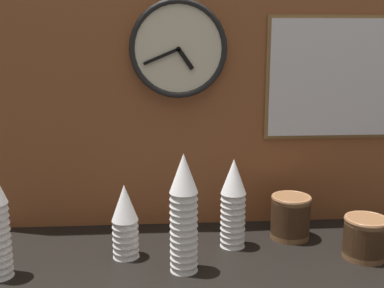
{
  "coord_description": "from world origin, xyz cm",
  "views": [
    {
      "loc": [
        -14.42,
        -138.99,
        66.73
      ],
      "look_at": [
        -4.62,
        4.0,
        34.27
      ],
      "focal_mm": 45.0,
      "sensor_mm": 36.0,
      "label": 1
    }
  ],
  "objects_px": {
    "bowl_stack_right": "(290,216)",
    "cup_stack_center_right": "(233,203)",
    "wall_clock": "(178,49)",
    "cup_stack_center": "(184,213)",
    "bowl_stack_far_right": "(365,237)",
    "cup_stack_center_left": "(125,221)",
    "menu_board": "(332,78)"
  },
  "relations": [
    {
      "from": "wall_clock",
      "to": "cup_stack_center_left",
      "type": "bearing_deg",
      "value": -125.87
    },
    {
      "from": "bowl_stack_far_right",
      "to": "wall_clock",
      "type": "xyz_separation_m",
      "value": [
        -0.56,
        0.3,
        0.56
      ]
    },
    {
      "from": "menu_board",
      "to": "cup_stack_center_right",
      "type": "bearing_deg",
      "value": -152.14
    },
    {
      "from": "cup_stack_center_left",
      "to": "wall_clock",
      "type": "xyz_separation_m",
      "value": [
        0.17,
        0.24,
        0.51
      ]
    },
    {
      "from": "cup_stack_center_right",
      "to": "cup_stack_center",
      "type": "distance_m",
      "value": 0.23
    },
    {
      "from": "cup_stack_center_left",
      "to": "bowl_stack_right",
      "type": "distance_m",
      "value": 0.56
    },
    {
      "from": "cup_stack_center_right",
      "to": "menu_board",
      "type": "height_order",
      "value": "menu_board"
    },
    {
      "from": "cup_stack_center",
      "to": "menu_board",
      "type": "xyz_separation_m",
      "value": [
        0.53,
        0.35,
        0.35
      ]
    },
    {
      "from": "bowl_stack_far_right",
      "to": "cup_stack_center_right",
      "type": "bearing_deg",
      "value": 164.36
    },
    {
      "from": "cup_stack_center_right",
      "to": "cup_stack_center_left",
      "type": "relative_size",
      "value": 1.26
    },
    {
      "from": "cup_stack_center",
      "to": "bowl_stack_right",
      "type": "distance_m",
      "value": 0.44
    },
    {
      "from": "cup_stack_center",
      "to": "cup_stack_center_left",
      "type": "bearing_deg",
      "value": 150.04
    },
    {
      "from": "cup_stack_center_right",
      "to": "bowl_stack_far_right",
      "type": "bearing_deg",
      "value": -15.64
    },
    {
      "from": "cup_stack_center",
      "to": "wall_clock",
      "type": "distance_m",
      "value": 0.56
    },
    {
      "from": "cup_stack_center",
      "to": "bowl_stack_far_right",
      "type": "relative_size",
      "value": 2.63
    },
    {
      "from": "bowl_stack_far_right",
      "to": "bowl_stack_right",
      "type": "distance_m",
      "value": 0.25
    },
    {
      "from": "cup_stack_center",
      "to": "menu_board",
      "type": "distance_m",
      "value": 0.73
    },
    {
      "from": "bowl_stack_right",
      "to": "wall_clock",
      "type": "bearing_deg",
      "value": 160.14
    },
    {
      "from": "bowl_stack_far_right",
      "to": "bowl_stack_right",
      "type": "relative_size",
      "value": 0.91
    },
    {
      "from": "cup_stack_center_right",
      "to": "bowl_stack_right",
      "type": "bearing_deg",
      "value": 14.66
    },
    {
      "from": "bowl_stack_far_right",
      "to": "menu_board",
      "type": "height_order",
      "value": "menu_board"
    },
    {
      "from": "bowl_stack_far_right",
      "to": "bowl_stack_right",
      "type": "bearing_deg",
      "value": 139.13
    },
    {
      "from": "menu_board",
      "to": "bowl_stack_far_right",
      "type": "bearing_deg",
      "value": -85.73
    },
    {
      "from": "cup_stack_center_right",
      "to": "wall_clock",
      "type": "relative_size",
      "value": 0.89
    },
    {
      "from": "bowl_stack_right",
      "to": "menu_board",
      "type": "bearing_deg",
      "value": 40.58
    },
    {
      "from": "cup_stack_center_right",
      "to": "menu_board",
      "type": "xyz_separation_m",
      "value": [
        0.37,
        0.19,
        0.38
      ]
    },
    {
      "from": "menu_board",
      "to": "bowl_stack_right",
      "type": "bearing_deg",
      "value": -139.42
    },
    {
      "from": "cup_stack_center_left",
      "to": "wall_clock",
      "type": "height_order",
      "value": "wall_clock"
    },
    {
      "from": "bowl_stack_right",
      "to": "cup_stack_center_right",
      "type": "bearing_deg",
      "value": -165.34
    },
    {
      "from": "cup_stack_center_right",
      "to": "cup_stack_center_left",
      "type": "height_order",
      "value": "cup_stack_center_right"
    },
    {
      "from": "cup_stack_center_left",
      "to": "cup_stack_center",
      "type": "relative_size",
      "value": 0.66
    },
    {
      "from": "cup_stack_center_left",
      "to": "cup_stack_center",
      "type": "distance_m",
      "value": 0.21
    }
  ]
}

